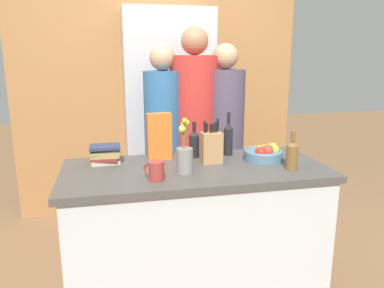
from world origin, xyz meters
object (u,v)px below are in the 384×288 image
object	(u,v)px
flower_vase	(184,157)
person_in_blue	(194,130)
bottle_wine	(194,143)
book_stack	(105,154)
person_in_red_tee	(224,137)
refrigerator	(167,121)
bottle_vinegar	(292,154)
bottle_oil	(228,138)
person_at_sink	(164,139)
cereal_box	(159,137)
coffee_mug	(156,171)
knife_block	(211,147)
fruit_bowl	(264,153)

from	to	relation	value
flower_vase	person_in_blue	xyz separation A→B (m)	(0.24, 0.82, -0.02)
bottle_wine	person_in_blue	bearing A→B (deg)	77.08
book_stack	person_in_red_tee	distance (m)	1.02
refrigerator	bottle_vinegar	size ratio (longest dim) A/B	8.58
person_in_blue	bottle_oil	bearing A→B (deg)	-85.60
person_in_red_tee	bottle_oil	bearing A→B (deg)	-89.56
bottle_wine	person_at_sink	distance (m)	0.53
cereal_box	bottle_wine	distance (m)	0.23
bottle_wine	flower_vase	bearing A→B (deg)	-112.02
person_in_red_tee	coffee_mug	bearing A→B (deg)	-112.57
knife_block	person_in_red_tee	bearing A→B (deg)	66.03
fruit_bowl	cereal_box	world-z (taller)	cereal_box
person_in_blue	book_stack	bearing A→B (deg)	-149.67
bottle_vinegar	bottle_wine	size ratio (longest dim) A/B	0.97
flower_vase	book_stack	xyz separation A→B (m)	(-0.43, 0.28, -0.03)
knife_block	person_in_blue	size ratio (longest dim) A/B	0.15
flower_vase	book_stack	size ratio (longest dim) A/B	1.72
flower_vase	bottle_vinegar	distance (m)	0.62
coffee_mug	bottle_oil	bearing A→B (deg)	37.49
knife_block	bottle_wine	bearing A→B (deg)	118.72
flower_vase	cereal_box	world-z (taller)	flower_vase
cereal_box	coffee_mug	xyz separation A→B (m)	(-0.07, -0.40, -0.10)
fruit_bowl	person_at_sink	size ratio (longest dim) A/B	0.15
bottle_vinegar	coffee_mug	bearing A→B (deg)	-177.87
bottle_oil	book_stack	bearing A→B (deg)	-177.80
person_at_sink	flower_vase	bearing A→B (deg)	-68.29
knife_block	bottle_vinegar	xyz separation A→B (m)	(0.42, -0.23, -0.01)
refrigerator	bottle_vinegar	bearing A→B (deg)	-70.53
coffee_mug	person_in_blue	size ratio (longest dim) A/B	0.06
refrigerator	flower_vase	size ratio (longest dim) A/B	6.16
person_in_blue	bottle_wine	bearing A→B (deg)	-111.07
book_stack	bottle_vinegar	world-z (taller)	bottle_vinegar
cereal_box	bottle_oil	bearing A→B (deg)	0.88
flower_vase	person_at_sink	xyz separation A→B (m)	(-0.00, 0.81, -0.08)
bottle_wine	person_at_sink	bearing A→B (deg)	103.77
book_stack	coffee_mug	bearing A→B (deg)	-54.88
fruit_bowl	flower_vase	bearing A→B (deg)	-164.72
knife_block	fruit_bowl	bearing A→B (deg)	-3.48
coffee_mug	person_in_red_tee	distance (m)	1.06
book_stack	fruit_bowl	bearing A→B (deg)	-7.96
person_at_sink	person_in_red_tee	world-z (taller)	person_in_red_tee
fruit_bowl	person_in_red_tee	bearing A→B (deg)	96.86
refrigerator	bottle_wine	size ratio (longest dim) A/B	8.32
cereal_box	bottle_oil	world-z (taller)	cereal_box
person_at_sink	bottle_vinegar	bearing A→B (deg)	-33.06
coffee_mug	person_in_blue	xyz separation A→B (m)	(0.41, 0.91, 0.02)
refrigerator	bottle_vinegar	xyz separation A→B (m)	(0.51, -1.44, 0.03)
refrigerator	flower_vase	xyz separation A→B (m)	(-0.11, -1.38, 0.04)
knife_block	coffee_mug	size ratio (longest dim) A/B	2.48
book_stack	bottle_vinegar	xyz separation A→B (m)	(1.05, -0.34, 0.03)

